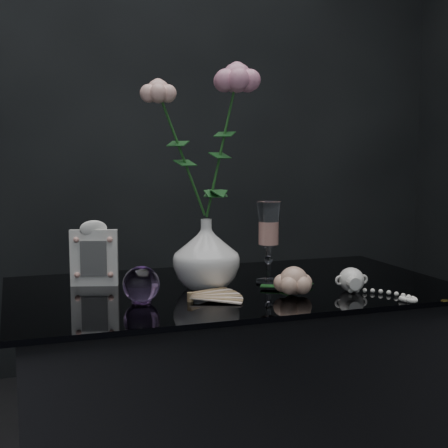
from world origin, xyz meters
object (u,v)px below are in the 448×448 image
object	(u,v)px
loose_rose	(294,281)
pearl_jar	(352,279)
wine_glass	(268,242)
picture_frame	(94,253)
paperweight	(141,284)
vase	(206,254)

from	to	relation	value
loose_rose	pearl_jar	xyz separation A→B (m)	(0.15, -0.00, -0.00)
wine_glass	picture_frame	xyz separation A→B (m)	(-0.41, 0.10, -0.02)
wine_glass	paperweight	bearing A→B (deg)	-162.87
wine_glass	loose_rose	size ratio (longest dim) A/B	1.04
paperweight	loose_rose	size ratio (longest dim) A/B	0.41
wine_glass	paperweight	world-z (taller)	wine_glass
paperweight	pearl_jar	bearing A→B (deg)	-5.77
vase	paperweight	xyz separation A→B (m)	(-0.17, -0.09, -0.04)
loose_rose	picture_frame	bearing A→B (deg)	142.55
wine_glass	loose_rose	world-z (taller)	wine_glass
picture_frame	pearl_jar	size ratio (longest dim) A/B	0.78
vase	loose_rose	xyz separation A→B (m)	(0.16, -0.13, -0.05)
paperweight	pearl_jar	world-z (taller)	paperweight
vase	loose_rose	world-z (taller)	vase
paperweight	loose_rose	distance (m)	0.34
loose_rose	pearl_jar	size ratio (longest dim) A/B	0.95
pearl_jar	picture_frame	bearing A→B (deg)	163.42
pearl_jar	loose_rose	bearing A→B (deg)	-173.30
picture_frame	paperweight	world-z (taller)	picture_frame
vase	loose_rose	size ratio (longest dim) A/B	0.85
picture_frame	pearl_jar	bearing A→B (deg)	-8.44
picture_frame	pearl_jar	xyz separation A→B (m)	(0.55, -0.25, -0.05)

